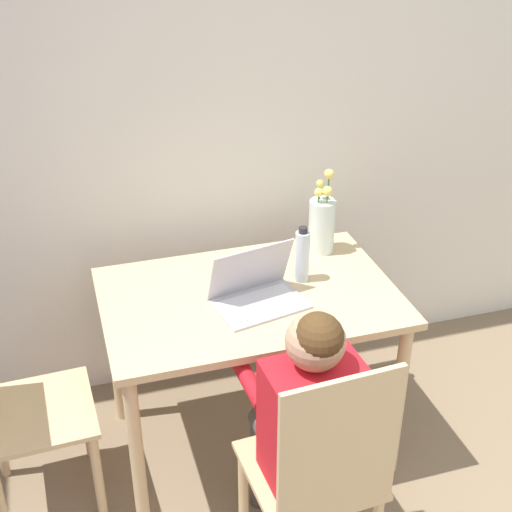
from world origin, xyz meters
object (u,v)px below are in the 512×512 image
Objects in this scene: flower_vase at (322,223)px; water_bottle at (302,256)px; chair_occupied at (319,474)px; person_seated at (305,407)px; chair_spare at (13,405)px; laptop at (256,290)px.

flower_vase is 0.25m from water_bottle.
person_seated reaches higher than chair_occupied.
flower_vase reaches higher than person_seated.
flower_vase is at bearing -117.66° from person_seated.
chair_spare is (-0.92, 0.62, 0.00)m from chair_occupied.
laptop is (0.90, 0.01, 0.32)m from chair_spare.
flower_vase reaches higher than water_bottle.
flower_vase is at bearing 26.79° from laptop.
chair_occupied is 2.65× the size of flower_vase.
water_bottle is at bearing -111.96° from person_seated.
chair_spare is 0.91× the size of person_seated.
person_seated reaches higher than laptop.
chair_occupied is at bearing -126.09° from chair_spare.
flower_vase is (0.37, 0.29, 0.08)m from laptop.
flower_vase is at bearing -79.15° from chair_spare.
flower_vase is (0.36, 0.79, 0.22)m from person_seated.
water_bottle reaches higher than chair_spare.
laptop is at bearing -91.87° from person_seated.
chair_spare is 2.65× the size of flower_vase.
flower_vase reaches higher than chair_spare.
person_seated is 0.90m from flower_vase.
chair_occupied is at bearing -104.94° from water_bottle.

